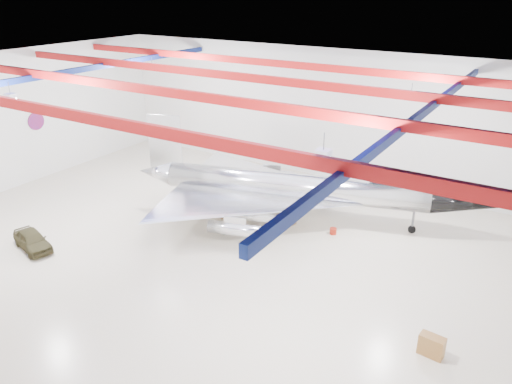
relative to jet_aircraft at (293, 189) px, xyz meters
The scene contains 16 objects.
floor 6.85m from the jet_aircraft, 113.41° to the right, with size 40.00×40.00×0.00m, color beige.
wall_back 9.96m from the jet_aircraft, 105.75° to the left, with size 40.00×40.00×0.00m, color silver.
wall_left 23.54m from the jet_aircraft, 165.30° to the right, with size 30.00×30.00×0.00m, color silver.
ceiling 10.82m from the jet_aircraft, 113.41° to the right, with size 40.00×40.00×0.00m, color #0A0F38.
ceiling_structure 10.29m from the jet_aircraft, 113.41° to the right, with size 39.50×29.50×1.08m.
wall_roundel 23.00m from the jet_aircraft, behind, with size 1.50×1.50×0.10m, color #B21414.
jet_aircraft is the anchor object (origin of this frame).
jeep 17.54m from the jet_aircraft, 133.55° to the right, with size 1.47×3.65×1.24m, color #3B361D.
desk 15.40m from the jet_aircraft, 37.41° to the right, with size 1.13×0.57×1.04m, color brown.
crate_ply 8.06m from the jet_aircraft, behind, with size 0.55×0.44×0.38m, color olive.
engine_drum 5.68m from the jet_aircraft, 122.08° to the right, with size 0.41×0.41×0.37m, color #59595B.
parts_bin 2.25m from the jet_aircraft, 65.61° to the right, with size 0.59×0.48×0.42m, color olive.
crate_small 10.51m from the jet_aircraft, 166.61° to the left, with size 0.39×0.32×0.28m, color #59595B.
tool_chest 4.11m from the jet_aircraft, ahead, with size 0.47×0.47×0.43m, color #A82010.
oil_barrel 5.29m from the jet_aircraft, 148.52° to the right, with size 0.52×0.42×0.36m, color olive.
spares_box 4.17m from the jet_aircraft, 140.12° to the left, with size 0.35×0.35×0.31m, color #59595B.
Camera 1 is at (17.52, -23.08, 15.81)m, focal length 35.00 mm.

